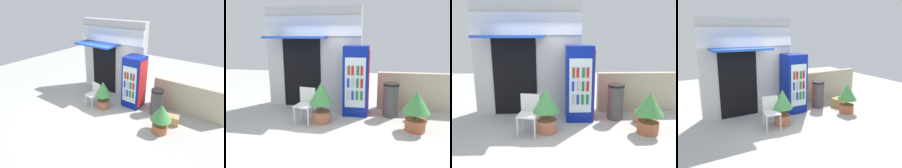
# 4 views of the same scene
# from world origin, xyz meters

# --- Properties ---
(ground) EXTENTS (16.00, 16.00, 0.00)m
(ground) POSITION_xyz_m (0.00, 0.00, 0.00)
(ground) COLOR #B2B2AD
(storefront_building) EXTENTS (2.91, 1.17, 3.03)m
(storefront_building) POSITION_xyz_m (-0.44, 1.59, 1.56)
(storefront_building) COLOR silver
(storefront_building) RESTS_ON ground
(drink_cooler) EXTENTS (0.70, 0.73, 1.93)m
(drink_cooler) POSITION_xyz_m (0.95, 1.04, 0.96)
(drink_cooler) COLOR navy
(drink_cooler) RESTS_ON ground
(plastic_chair) EXTENTS (0.50, 0.50, 0.90)m
(plastic_chair) POSITION_xyz_m (-0.26, 0.17, 0.53)
(plastic_chair) COLOR silver
(plastic_chair) RESTS_ON ground
(potted_plant_near_shop) EXTENTS (0.60, 0.60, 1.04)m
(potted_plant_near_shop) POSITION_xyz_m (0.12, 0.24, 0.62)
(potted_plant_near_shop) COLOR #BC6B4C
(potted_plant_near_shop) RESTS_ON ground
(potted_plant_curbside) EXTENTS (0.63, 0.63, 0.95)m
(potted_plant_curbside) POSITION_xyz_m (2.42, 0.08, 0.57)
(potted_plant_curbside) COLOR #AD5B3D
(potted_plant_curbside) RESTS_ON ground
(trash_bin) EXTENTS (0.43, 0.43, 0.93)m
(trash_bin) POSITION_xyz_m (1.90, 0.98, 0.47)
(trash_bin) COLOR #47474C
(trash_bin) RESTS_ON ground
(stone_boundary_wall) EXTENTS (2.51, 0.22, 1.12)m
(stone_boundary_wall) POSITION_xyz_m (2.80, 1.62, 0.56)
(stone_boundary_wall) COLOR #B7AD93
(stone_boundary_wall) RESTS_ON ground
(cardboard_box) EXTENTS (0.48, 0.39, 0.30)m
(cardboard_box) POSITION_xyz_m (2.59, 0.71, 0.15)
(cardboard_box) COLOR tan
(cardboard_box) RESTS_ON ground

